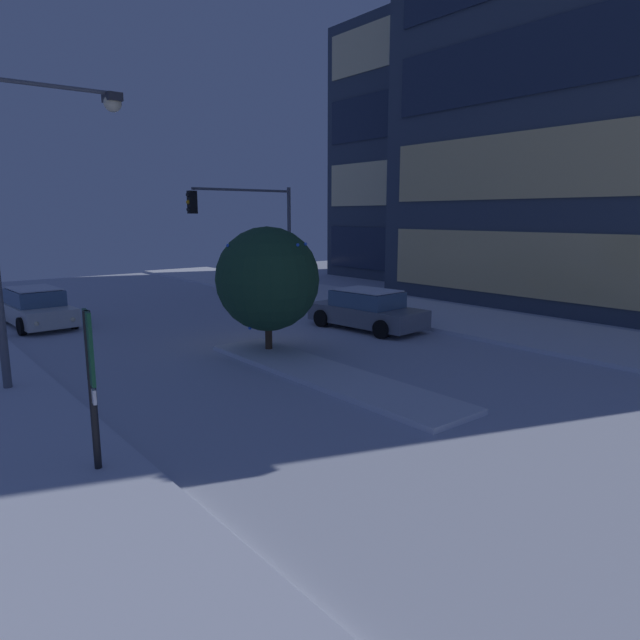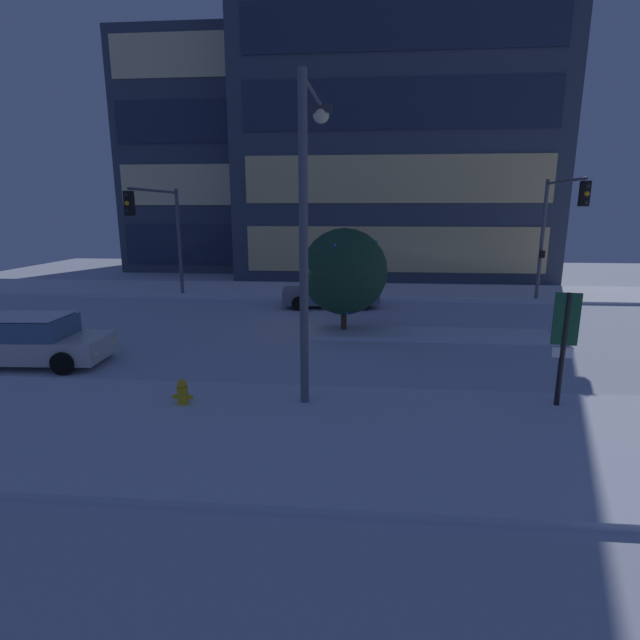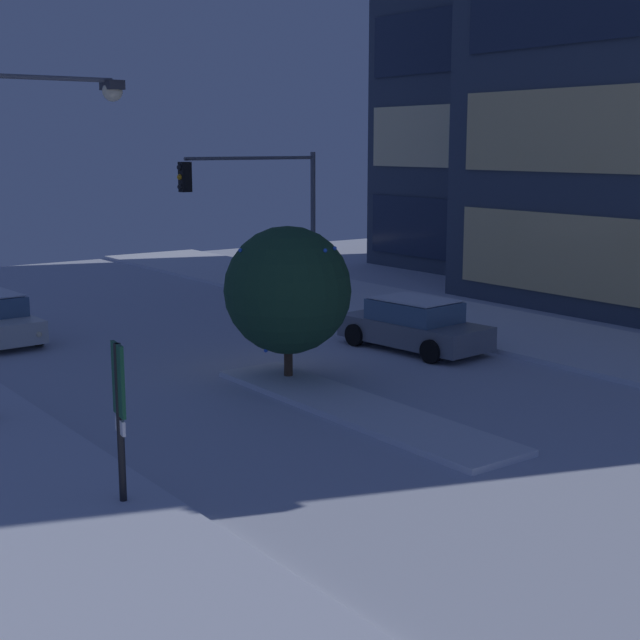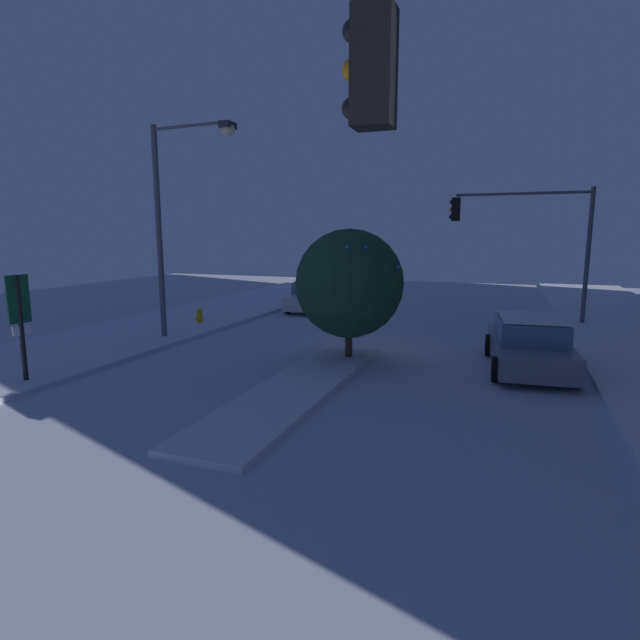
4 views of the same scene
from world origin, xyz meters
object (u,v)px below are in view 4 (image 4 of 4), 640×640
Objects in this scene: fire_hydrant at (200,317)px; decorated_tree_median at (349,284)px; parking_info_sign at (20,316)px; street_lamp_arched at (179,201)px; car_far at (529,345)px; traffic_light_corner_far_left at (527,228)px; car_near at (316,296)px.

decorated_tree_median is at bearing 65.32° from fire_hydrant.
parking_info_sign is at bearing -52.73° from decorated_tree_median.
fire_hydrant is (-2.86, -1.31, -4.51)m from street_lamp_arched.
car_far is 8.83m from traffic_light_corner_far_left.
decorated_tree_median is (3.47, 7.54, 1.97)m from fire_hydrant.
car_near is 1.72× the size of parking_info_sign.
traffic_light_corner_far_left is at bearing 151.26° from decorated_tree_median.
car_far is at bearing 90.38° from traffic_light_corner_far_left.
fire_hydrant is at bearing 103.02° from parking_info_sign.
car_near is 1.22× the size of decorated_tree_median.
parking_info_sign reaches higher than car_far.
traffic_light_corner_far_left is 14.03m from street_lamp_arched.
street_lamp_arched reaches higher than parking_info_sign.
traffic_light_corner_far_left reaches higher than decorated_tree_median.
car_near is at bearing 153.50° from fire_hydrant.
traffic_light_corner_far_left is at bearing 114.00° from fire_hydrant.
traffic_light_corner_far_left reaches higher than car_far.
car_far is at bearing 78.15° from fire_hydrant.
street_lamp_arched is 2.66× the size of parking_info_sign.
fire_hydrant is at bearing -29.72° from car_near.
street_lamp_arched is (8.42, -11.19, 0.85)m from traffic_light_corner_far_left.
traffic_light_corner_far_left is 0.77× the size of street_lamp_arched.
car_far is 6.50× the size of fire_hydrant.
street_lamp_arched is (8.70, -1.60, 4.15)m from car_near.
parking_info_sign is (6.05, -11.86, 1.05)m from car_far.
parking_info_sign is (8.68, 0.69, 1.41)m from fire_hydrant.
decorated_tree_median reaches higher than parking_info_sign.
traffic_light_corner_far_left is 7.75× the size of fire_hydrant.
traffic_light_corner_far_left reaches higher than parking_info_sign.
traffic_light_corner_far_left is at bearing 39.62° from street_lamp_arched.
fire_hydrant is at bearing -114.68° from decorated_tree_median.
car_far is at bearing 45.48° from car_near.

